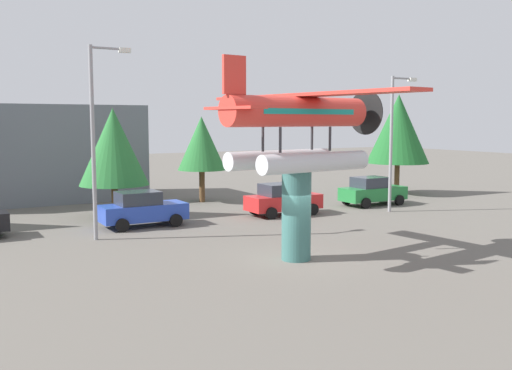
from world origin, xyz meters
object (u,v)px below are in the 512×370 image
(car_mid_blue, at_px, (142,209))
(streetlight_primary, at_px, (97,129))
(tree_east, at_px, (114,147))
(tree_center_back, at_px, (202,144))
(display_pedestal, at_px, (296,215))
(storefront_building, at_px, (28,153))
(car_far_red, at_px, (283,199))
(tree_far_east, at_px, (398,129))
(floatplane_monument, at_px, (300,125))
(streetlight_secondary, at_px, (394,133))
(car_distant_green, at_px, (372,191))

(car_mid_blue, distance_m, streetlight_primary, 5.20)
(tree_east, relative_size, tree_center_back, 1.07)
(display_pedestal, bearing_deg, storefront_building, 105.24)
(car_far_red, xyz_separation_m, tree_far_east, (11.97, 3.61, 3.74))
(floatplane_monument, relative_size, storefront_building, 0.74)
(storefront_building, bearing_deg, tree_center_back, -32.41)
(tree_center_back, distance_m, tree_far_east, 14.09)
(car_far_red, distance_m, streetlight_secondary, 7.43)
(tree_far_east, bearing_deg, tree_east, 179.10)
(streetlight_secondary, xyz_separation_m, tree_center_back, (-7.84, 9.04, -0.73))
(car_far_red, relative_size, tree_center_back, 0.77)
(display_pedestal, height_order, floatplane_monument, floatplane_monument)
(streetlight_primary, height_order, tree_center_back, streetlight_primary)
(tree_far_east, bearing_deg, car_far_red, -163.22)
(streetlight_primary, distance_m, tree_east, 6.03)
(floatplane_monument, bearing_deg, streetlight_secondary, 24.91)
(car_mid_blue, height_order, tree_east, tree_east)
(display_pedestal, bearing_deg, car_mid_blue, 105.92)
(car_mid_blue, bearing_deg, streetlight_secondary, -10.48)
(tree_center_back, bearing_deg, floatplane_monument, -102.04)
(car_far_red, relative_size, tree_east, 0.71)
(car_distant_green, distance_m, tree_far_east, 7.13)
(car_distant_green, bearing_deg, streetlight_primary, -173.72)
(floatplane_monument, relative_size, car_far_red, 2.49)
(car_far_red, relative_size, tree_far_east, 0.60)
(car_distant_green, bearing_deg, floatplane_monument, -141.84)
(streetlight_secondary, distance_m, storefront_building, 23.04)
(car_far_red, bearing_deg, floatplane_monument, -119.48)
(floatplane_monument, bearing_deg, car_far_red, 53.89)
(tree_east, bearing_deg, car_distant_green, -13.24)
(tree_center_back, bearing_deg, car_far_red, -76.35)
(tree_east, bearing_deg, car_far_red, -25.41)
(floatplane_monument, relative_size, streetlight_secondary, 1.36)
(car_far_red, bearing_deg, tree_east, 154.59)
(tree_center_back, bearing_deg, streetlight_secondary, -49.07)
(floatplane_monument, bearing_deg, car_distant_green, 31.53)
(car_far_red, xyz_separation_m, storefront_building, (-11.21, 12.99, 2.22))
(display_pedestal, relative_size, car_distant_green, 0.81)
(storefront_building, bearing_deg, car_mid_blue, -75.27)
(car_far_red, xyz_separation_m, tree_east, (-8.26, 3.93, 2.93))
(car_distant_green, distance_m, tree_center_back, 11.14)
(car_distant_green, bearing_deg, tree_east, 166.76)
(floatplane_monument, height_order, car_far_red, floatplane_monument)
(car_far_red, xyz_separation_m, streetlight_secondary, (6.15, -2.10, 3.60))
(display_pedestal, distance_m, tree_far_east, 21.52)
(car_distant_green, relative_size, streetlight_primary, 0.50)
(car_far_red, xyz_separation_m, streetlight_primary, (-10.58, -1.54, 3.97))
(streetlight_primary, bearing_deg, storefront_building, 92.49)
(display_pedestal, height_order, tree_far_east, tree_far_east)
(car_far_red, relative_size, car_distant_green, 1.00)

